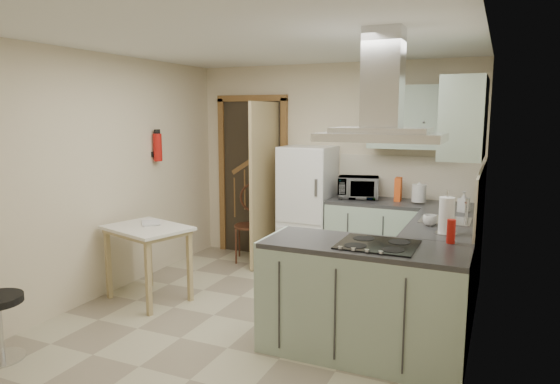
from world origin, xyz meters
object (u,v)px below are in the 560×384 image
at_px(fridge, 308,207).
at_px(microwave, 358,187).
at_px(bentwood_chair, 250,226).
at_px(peninsula, 363,300).
at_px(extractor_hood, 381,137).
at_px(drop_leaf_table, 149,263).

distance_m(fridge, microwave, 0.68).
xyz_separation_m(fridge, bentwood_chair, (-0.77, -0.06, -0.30)).
xyz_separation_m(peninsula, extractor_hood, (0.10, 0.00, 1.27)).
relative_size(fridge, extractor_hood, 1.67).
bearing_deg(peninsula, extractor_hood, 0.00).
bearing_deg(fridge, extractor_hood, -56.21).
bearing_deg(extractor_hood, bentwood_chair, 137.54).
relative_size(fridge, bentwood_chair, 1.65).
distance_m(peninsula, microwave, 2.18).
height_order(bentwood_chair, microwave, microwave).
height_order(extractor_hood, drop_leaf_table, extractor_hood).
height_order(drop_leaf_table, microwave, microwave).
distance_m(extractor_hood, bentwood_chair, 3.11).
relative_size(peninsula, bentwood_chair, 1.71).
distance_m(drop_leaf_table, bentwood_chair, 1.69).
bearing_deg(extractor_hood, drop_leaf_table, 173.75).
height_order(drop_leaf_table, bentwood_chair, bentwood_chair).
xyz_separation_m(bentwood_chair, microwave, (1.39, 0.10, 0.57)).
height_order(fridge, bentwood_chair, fridge).
bearing_deg(fridge, peninsula, -58.26).
height_order(fridge, drop_leaf_table, fridge).
relative_size(drop_leaf_table, bentwood_chair, 0.90).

